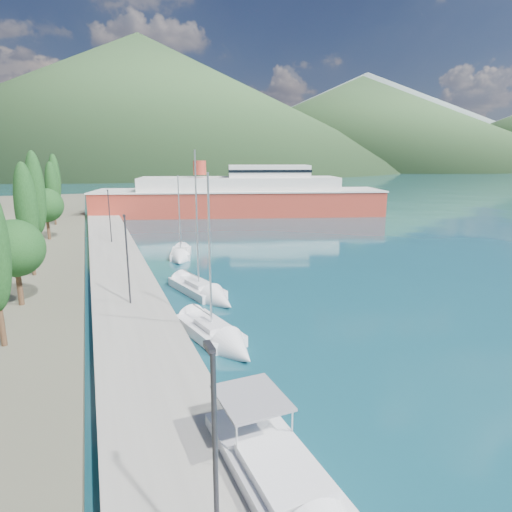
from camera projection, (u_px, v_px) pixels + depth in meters
name	position (u px, v px, depth m)	size (l,w,h in m)	color
ground	(128.00, 192.00, 128.23)	(1400.00, 1400.00, 0.00)	#134451
quay	(119.00, 269.00, 39.71)	(5.00, 88.00, 0.80)	gray
hills_far	(193.00, 108.00, 611.80)	(1480.00, 900.00, 180.00)	slate
hills_near	(212.00, 111.00, 380.62)	(1010.00, 520.00, 115.00)	#2E4C28
tree_row	(35.00, 208.00, 41.20)	(4.07, 61.68, 10.49)	#47301E
lamp_posts	(127.00, 255.00, 29.08)	(0.15, 44.78, 6.06)	#2D2D33
sailboat_near	(223.00, 341.00, 24.51)	(3.69, 7.70, 10.65)	silver
sailboat_mid	(209.00, 295.00, 32.64)	(4.11, 8.59, 11.96)	silver
sailboat_far	(180.00, 257.00, 44.87)	(3.62, 6.77, 9.50)	silver
ferry	(241.00, 198.00, 78.51)	(52.97, 25.58, 10.33)	#B13727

